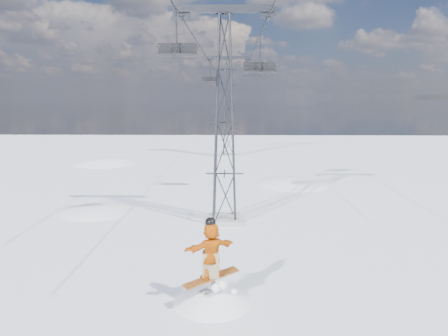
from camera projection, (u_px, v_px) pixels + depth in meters
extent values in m
plane|color=white|center=(198.00, 291.00, 14.28)|extent=(120.00, 120.00, 0.00)
sphere|color=white|center=(104.00, 326.00, 25.60)|extent=(16.00, 16.00, 16.00)
sphere|color=white|center=(288.00, 294.00, 33.54)|extent=(20.00, 20.00, 20.00)
sphere|color=white|center=(112.00, 256.00, 43.90)|extent=(22.00, 22.00, 22.00)
cube|color=#999999|center=(225.00, 220.00, 22.12)|extent=(1.80, 1.80, 0.30)
cube|color=#2D2E34|center=(225.00, 9.00, 20.18)|extent=(5.00, 0.35, 0.35)
cube|color=#2D2E34|center=(181.00, 13.00, 20.26)|extent=(0.80, 0.25, 0.50)
cube|color=#2D2E34|center=(268.00, 13.00, 20.17)|extent=(0.80, 0.25, 0.50)
cube|color=#999999|center=(229.00, 155.00, 46.73)|extent=(1.80, 1.80, 0.30)
cube|color=#2D2E34|center=(229.00, 58.00, 44.80)|extent=(5.00, 0.35, 0.35)
cube|color=#2D2E34|center=(209.00, 59.00, 44.87)|extent=(0.80, 0.25, 0.50)
cube|color=#2D2E34|center=(248.00, 59.00, 44.79)|extent=(0.80, 0.25, 0.50)
cylinder|color=black|center=(200.00, 46.00, 31.62)|extent=(0.06, 51.00, 0.06)
cylinder|color=black|center=(255.00, 46.00, 31.53)|extent=(0.06, 51.00, 0.06)
cube|color=orange|center=(211.00, 278.00, 13.03)|extent=(1.83, 1.32, 0.26)
imported|color=orange|center=(211.00, 250.00, 12.87)|extent=(1.79, 1.28, 1.86)
cube|color=#97825D|center=(211.00, 265.00, 12.95)|extent=(0.65, 0.59, 0.86)
sphere|color=black|center=(211.00, 223.00, 12.71)|extent=(0.35, 0.35, 0.35)
cylinder|color=black|center=(177.00, 32.00, 18.53)|extent=(0.07, 0.07, 2.02)
cube|color=black|center=(177.00, 54.00, 18.71)|extent=(1.83, 0.41, 0.07)
cube|color=black|center=(177.00, 48.00, 18.86)|extent=(1.83, 0.05, 0.50)
cylinder|color=black|center=(176.00, 59.00, 18.52)|extent=(1.83, 0.05, 0.05)
cylinder|color=black|center=(176.00, 46.00, 18.38)|extent=(1.83, 0.05, 0.05)
cylinder|color=black|center=(260.00, 53.00, 25.68)|extent=(0.09, 0.09, 2.36)
cube|color=black|center=(260.00, 71.00, 25.89)|extent=(2.15, 0.48, 0.09)
cube|color=black|center=(260.00, 67.00, 26.07)|extent=(2.15, 0.06, 0.59)
cylinder|color=black|center=(260.00, 75.00, 25.67)|extent=(2.15, 0.06, 0.06)
cylinder|color=black|center=(260.00, 65.00, 25.51)|extent=(2.15, 0.05, 0.05)
cylinder|color=black|center=(210.00, 72.00, 46.85)|extent=(0.08, 0.08, 2.12)
cube|color=black|center=(210.00, 81.00, 47.03)|extent=(1.93, 0.43, 0.08)
cube|color=black|center=(210.00, 79.00, 47.19)|extent=(1.93, 0.06, 0.53)
cylinder|color=black|center=(210.00, 83.00, 46.84)|extent=(1.93, 0.06, 0.06)
cylinder|color=black|center=(210.00, 78.00, 46.69)|extent=(1.93, 0.05, 0.05)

